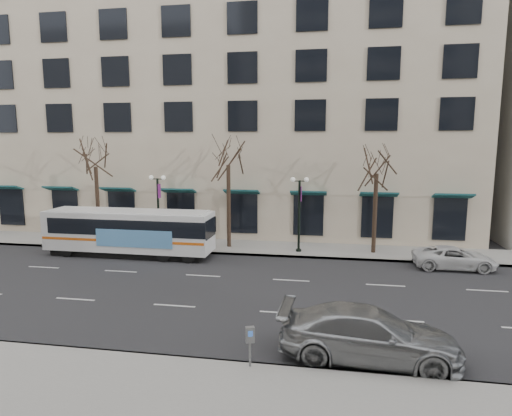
% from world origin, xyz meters
% --- Properties ---
extents(ground, '(160.00, 160.00, 0.00)m').
position_xyz_m(ground, '(0.00, 0.00, 0.00)').
color(ground, black).
rests_on(ground, ground).
extents(sidewalk_far, '(80.00, 4.00, 0.15)m').
position_xyz_m(sidewalk_far, '(5.00, 9.00, 0.07)').
color(sidewalk_far, gray).
rests_on(sidewalk_far, ground).
extents(building_hotel, '(40.00, 20.00, 24.00)m').
position_xyz_m(building_hotel, '(-2.00, 21.00, 12.00)').
color(building_hotel, tan).
rests_on(building_hotel, ground).
extents(tree_far_left, '(3.60, 3.60, 8.34)m').
position_xyz_m(tree_far_left, '(-10.00, 8.80, 6.70)').
color(tree_far_left, black).
rests_on(tree_far_left, ground).
extents(tree_far_mid, '(3.60, 3.60, 8.55)m').
position_xyz_m(tree_far_mid, '(0.00, 8.80, 6.91)').
color(tree_far_mid, black).
rests_on(tree_far_mid, ground).
extents(tree_far_right, '(3.60, 3.60, 8.06)m').
position_xyz_m(tree_far_right, '(10.00, 8.80, 6.42)').
color(tree_far_right, black).
rests_on(tree_far_right, ground).
extents(lamp_post_left, '(1.22, 0.45, 5.21)m').
position_xyz_m(lamp_post_left, '(-4.99, 8.20, 2.94)').
color(lamp_post_left, black).
rests_on(lamp_post_left, ground).
extents(lamp_post_right, '(1.22, 0.45, 5.21)m').
position_xyz_m(lamp_post_right, '(5.01, 8.20, 2.94)').
color(lamp_post_right, black).
rests_on(lamp_post_right, ground).
extents(city_bus, '(11.31, 2.60, 3.06)m').
position_xyz_m(city_bus, '(-6.04, 5.80, 1.67)').
color(city_bus, silver).
rests_on(city_bus, ground).
extents(silver_car, '(6.29, 2.79, 1.79)m').
position_xyz_m(silver_car, '(8.38, -5.85, 0.90)').
color(silver_car, '#9B9EA2').
rests_on(silver_car, ground).
extents(white_pickup, '(4.75, 2.21, 1.32)m').
position_xyz_m(white_pickup, '(14.43, 6.20, 0.66)').
color(white_pickup, silver).
rests_on(white_pickup, ground).
extents(pay_station, '(0.34, 0.27, 1.36)m').
position_xyz_m(pay_station, '(4.48, -7.30, 1.13)').
color(pay_station, slate).
rests_on(pay_station, sidewalk_near).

